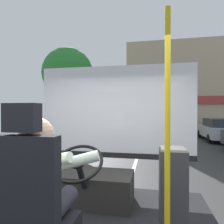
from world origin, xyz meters
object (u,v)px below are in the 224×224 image
Objects in this scene: parked_car_silver at (220,129)px; parked_car_green at (204,123)px; fare_box at (173,197)px; parked_car_black at (194,120)px; handrail_pole at (167,138)px; steering_console at (91,186)px; bus_driver at (41,182)px; driver_seat at (32,214)px.

parked_car_green is at bearing 86.59° from parked_car_silver.
fare_box reaches higher than parked_car_black.
steering_console is at bearing 134.43° from handrail_pole.
bus_driver is at bearing -103.42° from parked_car_black.
parked_car_silver is at bearing -92.50° from parked_car_black.
driver_seat reaches higher than parked_car_silver.
parked_car_silver is (4.96, 11.13, -0.20)m from steering_console.
bus_driver reaches higher than fare_box.
steering_console is at bearing -114.00° from parked_car_silver.
bus_driver is 0.19× the size of parked_car_silver.
bus_driver is 18.54m from parked_car_green.
fare_box is (0.98, -0.65, 0.22)m from steering_console.
bus_driver is at bearing -111.89° from parked_car_silver.
handrail_pole is 0.64m from fare_box.
steering_console is (-0.00, 1.21, -0.48)m from bus_driver.
parked_car_green is at bearing -91.50° from parked_car_black.
handrail_pole reaches higher than fare_box.
driver_seat is 23.42m from parked_car_black.
steering_console is 17.38m from parked_car_green.
fare_box is 22.55m from parked_car_black.
driver_seat is 0.29× the size of parked_car_green.
steering_console is (-0.00, 1.32, -0.31)m from driver_seat.
parked_car_silver is at bearing 71.36° from fare_box.
steering_console is 1.23× the size of fare_box.
handrail_pole is 18.05m from parked_car_green.
fare_box is 0.22× the size of parked_car_black.
steering_console is at bearing 146.50° from fare_box.
handrail_pole reaches higher than steering_console.
driver_seat is at bearing -90.00° from bus_driver.
driver_seat is at bearing -90.00° from steering_console.
driver_seat is 1.36m from steering_console.
handrail_pole is at bearing -104.02° from parked_car_green.
fare_box is at bearing -33.50° from steering_console.
driver_seat reaches higher than bus_driver.
fare_box is 0.20× the size of parked_car_green.
driver_seat reaches higher than steering_console.
fare_box is 0.22× the size of parked_car_silver.
bus_driver is at bearing -106.56° from parked_car_green.
driver_seat is 1.66× the size of bus_driver.
fare_box is at bearing -104.03° from parked_car_green.
parked_car_black reaches higher than parked_car_green.
parked_car_silver is at bearing -93.41° from parked_car_green.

